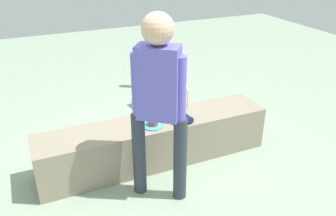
{
  "coord_description": "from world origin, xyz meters",
  "views": [
    {
      "loc": [
        -1.16,
        -2.94,
        2.17
      ],
      "look_at": [
        0.04,
        -0.24,
        0.72
      ],
      "focal_mm": 37.78,
      "sensor_mm": 36.0,
      "label": 1
    }
  ],
  "objects": [
    {
      "name": "child_seated",
      "position": [
        0.24,
        0.02,
        0.68
      ],
      "size": [
        0.28,
        0.33,
        0.48
      ],
      "color": "#1A2044",
      "rests_on": "concrete_ledge"
    },
    {
      "name": "adult_standing",
      "position": [
        -0.17,
        -0.51,
        1.01
      ],
      "size": [
        0.42,
        0.37,
        1.67
      ],
      "color": "#2D3440",
      "rests_on": "ground_plane"
    },
    {
      "name": "ground_plane",
      "position": [
        0.0,
        0.0,
        0.0
      ],
      "size": [
        12.0,
        12.0,
        0.0
      ],
      "primitive_type": "plane",
      "color": "#91A58D"
    },
    {
      "name": "handbag_black_leather",
      "position": [
        0.21,
        0.45,
        0.13
      ],
      "size": [
        0.31,
        0.1,
        0.36
      ],
      "color": "black",
      "rests_on": "ground_plane"
    },
    {
      "name": "party_cup_red",
      "position": [
        0.89,
        1.1,
        0.05
      ],
      "size": [
        0.08,
        0.08,
        0.1
      ],
      "primitive_type": "cylinder",
      "color": "red",
      "rests_on": "ground_plane"
    },
    {
      "name": "gift_bag",
      "position": [
        0.59,
        0.72,
        0.16
      ],
      "size": [
        0.19,
        0.13,
        0.35
      ],
      "color": "gold",
      "rests_on": "ground_plane"
    },
    {
      "name": "water_bottle_near_gift",
      "position": [
        -0.96,
        0.42,
        0.1
      ],
      "size": [
        0.08,
        0.08,
        0.21
      ],
      "color": "silver",
      "rests_on": "ground_plane"
    },
    {
      "name": "concrete_ledge",
      "position": [
        0.0,
        0.0,
        0.24
      ],
      "size": [
        2.42,
        0.47,
        0.47
      ],
      "primitive_type": "cube",
      "color": "gray",
      "rests_on": "ground_plane"
    },
    {
      "name": "cake_box_white",
      "position": [
        0.38,
        1.3,
        0.06
      ],
      "size": [
        0.37,
        0.33,
        0.12
      ],
      "primitive_type": "cube",
      "rotation": [
        0.0,
        0.0,
        0.13
      ],
      "color": "white",
      "rests_on": "ground_plane"
    },
    {
      "name": "railing_post",
      "position": [
        0.85,
        1.83,
        0.43
      ],
      "size": [
        0.36,
        0.36,
        1.14
      ],
      "color": "black",
      "rests_on": "ground_plane"
    },
    {
      "name": "cake_plate",
      "position": [
        -0.05,
        -0.08,
        0.49
      ],
      "size": [
        0.22,
        0.22,
        0.07
      ],
      "color": "#4CA5D8",
      "rests_on": "concrete_ledge"
    }
  ]
}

